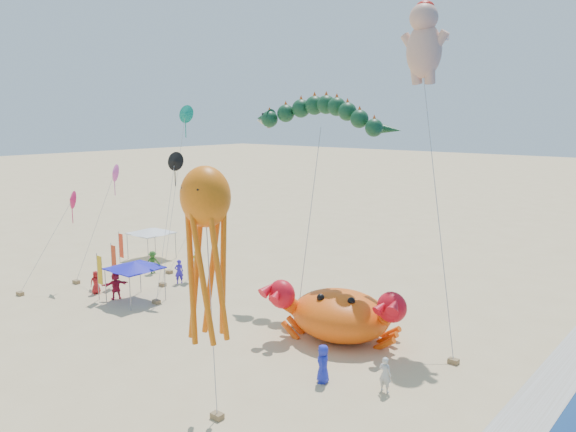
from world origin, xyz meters
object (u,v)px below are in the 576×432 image
(dragon_kite, at_px, (319,120))
(octopus_kite, at_px, (207,241))
(canopy_blue, at_px, (135,265))
(cherub_kite, at_px, (424,41))
(canopy_white, at_px, (151,231))
(crab_inflatable, at_px, (339,313))

(dragon_kite, bearing_deg, octopus_kite, -69.92)
(canopy_blue, bearing_deg, cherub_kite, 30.30)
(canopy_blue, distance_m, canopy_white, 11.34)
(crab_inflatable, bearing_deg, octopus_kite, -86.56)
(crab_inflatable, distance_m, canopy_white, 22.85)
(octopus_kite, distance_m, canopy_blue, 16.79)
(crab_inflatable, distance_m, canopy_blue, 14.40)
(canopy_white, bearing_deg, dragon_kite, -0.54)
(dragon_kite, distance_m, cherub_kite, 7.64)
(crab_inflatable, bearing_deg, cherub_kite, 75.49)
(crab_inflatable, xyz_separation_m, dragon_kite, (-4.57, 4.16, 10.39))
(cherub_kite, relative_size, canopy_blue, 5.64)
(dragon_kite, distance_m, canopy_blue, 15.25)
(dragon_kite, xyz_separation_m, cherub_kite, (6.07, 1.63, 4.35))
(canopy_blue, bearing_deg, octopus_kite, -24.74)
(cherub_kite, xyz_separation_m, canopy_blue, (-15.49, -9.05, -13.76))
(octopus_kite, distance_m, canopy_white, 27.54)
(crab_inflatable, relative_size, canopy_blue, 2.33)
(cherub_kite, xyz_separation_m, octopus_kite, (-0.90, -15.78, -8.87))
(cherub_kite, distance_m, octopus_kite, 18.12)
(crab_inflatable, height_order, cherub_kite, cherub_kite)
(dragon_kite, xyz_separation_m, octopus_kite, (5.17, -14.15, -4.53))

